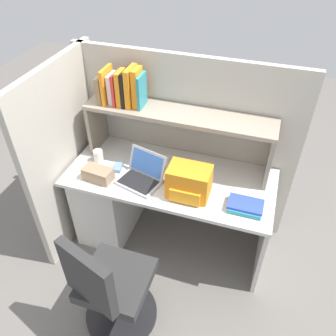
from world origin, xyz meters
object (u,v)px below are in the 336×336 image
at_px(tissue_box, 98,174).
at_px(laptop, 142,175).
at_px(computer_mouse, 118,168).
at_px(office_chair, 111,291).
at_px(backpack, 189,182).
at_px(paper_cup, 98,156).

bearing_deg(tissue_box, laptop, 21.99).
height_order(computer_mouse, office_chair, office_chair).
height_order(laptop, backpack, backpack).
height_order(backpack, office_chair, backpack).
relative_size(backpack, paper_cup, 2.91).
height_order(tissue_box, office_chair, office_chair).
height_order(backpack, tissue_box, backpack).
height_order(backpack, paper_cup, backpack).
bearing_deg(office_chair, paper_cup, -41.67).
relative_size(paper_cup, office_chair, 0.11).
distance_m(paper_cup, tissue_box, 0.22).
bearing_deg(computer_mouse, backpack, -19.55).
distance_m(backpack, computer_mouse, 0.62).
bearing_deg(office_chair, tissue_box, -40.93).
xyz_separation_m(paper_cup, office_chair, (0.47, -0.85, -0.39)).
bearing_deg(paper_cup, laptop, -14.50).
bearing_deg(laptop, computer_mouse, 164.91).
bearing_deg(backpack, laptop, 174.23).
xyz_separation_m(backpack, office_chair, (-0.32, -0.71, -0.45)).
bearing_deg(computer_mouse, tissue_box, -129.96).
bearing_deg(office_chair, computer_mouse, -51.27).
relative_size(laptop, paper_cup, 3.57).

